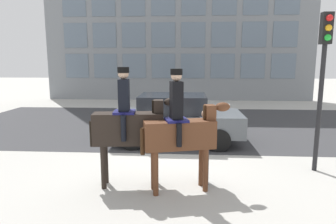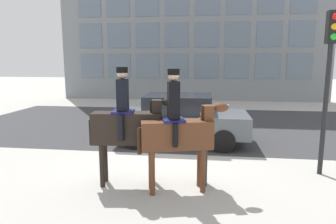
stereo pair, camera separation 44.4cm
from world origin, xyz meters
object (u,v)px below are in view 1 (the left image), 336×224
object	(u,v)px
mounted_horse_lead	(129,126)
street_car_near_lane	(175,118)
traffic_light	(323,67)
pedestrian_bystander	(205,140)
mounted_horse_companion	(181,131)

from	to	relation	value
mounted_horse_lead	street_car_near_lane	distance (m)	3.67
mounted_horse_lead	street_car_near_lane	xyz separation A→B (m)	(0.84, 3.53, -0.50)
traffic_light	pedestrian_bystander	bearing A→B (deg)	-160.91
pedestrian_bystander	traffic_light	distance (m)	3.35
street_car_near_lane	traffic_light	bearing A→B (deg)	-33.55
pedestrian_bystander	traffic_light	size ratio (longest dim) A/B	0.44
mounted_horse_companion	street_car_near_lane	world-z (taller)	mounted_horse_companion
mounted_horse_companion	pedestrian_bystander	world-z (taller)	mounted_horse_companion
pedestrian_bystander	traffic_light	bearing A→B (deg)	-168.11
mounted_horse_companion	street_car_near_lane	xyz separation A→B (m)	(-0.26, 3.72, -0.46)
mounted_horse_companion	traffic_light	distance (m)	3.80
mounted_horse_lead	pedestrian_bystander	distance (m)	1.67
mounted_horse_companion	traffic_light	bearing A→B (deg)	7.56
street_car_near_lane	traffic_light	world-z (taller)	traffic_light
street_car_near_lane	traffic_light	size ratio (longest dim) A/B	1.12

